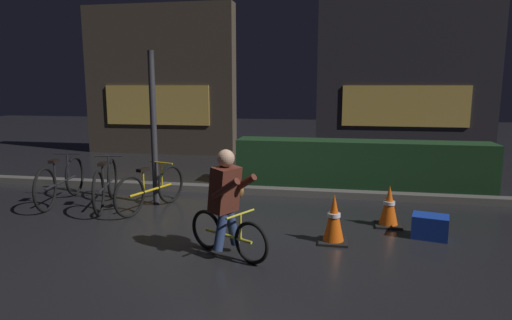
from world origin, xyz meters
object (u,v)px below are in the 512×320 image
parked_bike_leftmost (61,182)px  traffic_cone_far (389,207)px  traffic_cone_near (334,219)px  parked_bike_left_mid (106,185)px  blue_crate (430,227)px  cyclist (227,202)px  parked_bike_center_left (151,189)px  street_post (154,129)px

parked_bike_leftmost → traffic_cone_far: parked_bike_leftmost is taller
parked_bike_leftmost → traffic_cone_near: size_ratio=2.78×
parked_bike_left_mid → traffic_cone_far: size_ratio=2.86×
traffic_cone_far → parked_bike_leftmost: bearing=177.0°
blue_crate → cyclist: size_ratio=0.35×
blue_crate → cyclist: (-2.43, -1.04, 0.48)m
traffic_cone_far → traffic_cone_near: bearing=-133.0°
parked_bike_center_left → cyclist: bearing=-116.4°
street_post → blue_crate: 4.38m
parked_bike_leftmost → parked_bike_center_left: (1.65, -0.11, -0.03)m
parked_bike_center_left → cyclist: (1.65, -1.61, 0.30)m
parked_bike_left_mid → blue_crate: 4.92m
parked_bike_leftmost → parked_bike_center_left: bearing=-102.5°
parked_bike_center_left → traffic_cone_near: bearing=-90.9°
cyclist → street_post: bearing=160.4°
parked_bike_left_mid → blue_crate: bearing=-114.6°
parked_bike_leftmost → cyclist: cyclist is taller
traffic_cone_near → cyclist: cyclist is taller
street_post → parked_bike_leftmost: bearing=-172.1°
parked_bike_leftmost → cyclist: bearing=-126.2°
parked_bike_leftmost → traffic_cone_far: bearing=-101.8°
blue_crate → parked_bike_left_mid: bearing=172.9°
parked_bike_left_mid → cyclist: size_ratio=1.34×
traffic_cone_near → cyclist: 1.40m
street_post → parked_bike_left_mid: street_post is taller
parked_bike_leftmost → parked_bike_left_mid: size_ratio=1.04×
cyclist → parked_bike_left_mid: bearing=174.9°
street_post → traffic_cone_far: bearing=-7.7°
parked_bike_center_left → parked_bike_left_mid: bearing=105.2°
street_post → traffic_cone_far: size_ratio=4.28×
parked_bike_leftmost → parked_bike_left_mid: 0.86m
blue_crate → cyclist: 2.68m
traffic_cone_near → traffic_cone_far: 1.10m
street_post → traffic_cone_far: street_post is taller
parked_bike_leftmost → cyclist: size_ratio=1.39×
street_post → parked_bike_center_left: street_post is taller
parked_bike_left_mid → traffic_cone_near: bearing=-122.9°
parked_bike_leftmost → parked_bike_left_mid: bearing=-103.4°
traffic_cone_near → traffic_cone_far: size_ratio=1.07×
traffic_cone_near → traffic_cone_far: traffic_cone_near is taller
street_post → traffic_cone_far: (3.67, -0.50, -0.97)m
parked_bike_left_mid → parked_bike_leftmost: bearing=67.9°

